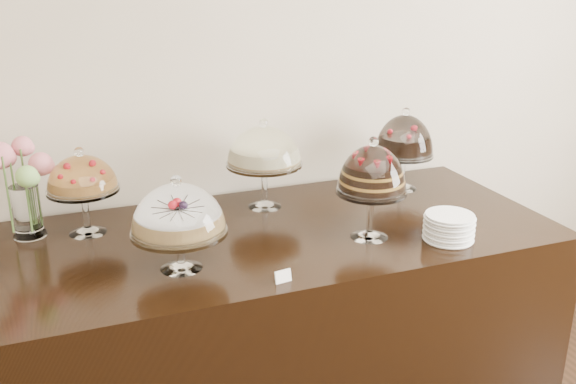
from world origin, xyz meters
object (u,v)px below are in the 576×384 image
object	(u,v)px
cake_stand_sugar_sponge	(178,213)
cake_stand_choco_layer	(372,174)
plate_stack	(449,227)
cake_stand_fruit_tart	(82,178)
cake_stand_cheesecake	(264,150)
flower_vase	(17,180)
cake_stand_dark_choco	(404,139)
display_counter	(284,326)

from	to	relation	value
cake_stand_sugar_sponge	cake_stand_choco_layer	distance (m)	0.76
plate_stack	cake_stand_fruit_tart	bearing A→B (deg)	156.30
cake_stand_cheesecake	cake_stand_sugar_sponge	bearing A→B (deg)	-135.21
cake_stand_cheesecake	flower_vase	size ratio (longest dim) A/B	1.01
cake_stand_sugar_sponge	cake_stand_dark_choco	size ratio (longest dim) A/B	0.89
plate_stack	cake_stand_sugar_sponge	bearing A→B (deg)	172.86
cake_stand_cheesecake	flower_vase	distance (m)	1.00
display_counter	flower_vase	size ratio (longest dim) A/B	5.56
cake_stand_sugar_sponge	cake_stand_cheesecake	xyz separation A→B (m)	(0.48, 0.47, 0.05)
cake_stand_sugar_sponge	cake_stand_choco_layer	world-z (taller)	cake_stand_choco_layer
cake_stand_choco_layer	cake_stand_dark_choco	xyz separation A→B (m)	(0.42, 0.46, -0.02)
cake_stand_dark_choco	display_counter	bearing A→B (deg)	-158.82
cake_stand_dark_choco	cake_stand_choco_layer	bearing A→B (deg)	-132.03
display_counter	cake_stand_cheesecake	size ratio (longest dim) A/B	5.49
cake_stand_sugar_sponge	cake_stand_dark_choco	xyz separation A→B (m)	(1.17, 0.47, 0.03)
cake_stand_cheesecake	plate_stack	bearing A→B (deg)	-47.34
cake_stand_dark_choco	flower_vase	bearing A→B (deg)	179.20
display_counter	cake_stand_fruit_tart	xyz separation A→B (m)	(-0.75, 0.25, 0.68)
display_counter	cake_stand_cheesecake	world-z (taller)	cake_stand_cheesecake
cake_stand_dark_choco	flower_vase	distance (m)	1.69
plate_stack	display_counter	bearing A→B (deg)	150.31
cake_stand_choco_layer	cake_stand_fruit_tart	size ratio (longest dim) A/B	1.15
cake_stand_cheesecake	display_counter	bearing A→B (deg)	-92.86
cake_stand_cheesecake	cake_stand_choco_layer	bearing A→B (deg)	-59.18
cake_stand_choco_layer	cake_stand_fruit_tart	bearing A→B (deg)	156.96
cake_stand_dark_choco	plate_stack	distance (m)	0.64
cake_stand_fruit_tart	flower_vase	xyz separation A→B (m)	(-0.23, 0.05, 0.01)
cake_stand_fruit_tart	plate_stack	xyz separation A→B (m)	(1.32, -0.58, -0.18)
flower_vase	plate_stack	distance (m)	1.68
cake_stand_cheesecake	cake_stand_fruit_tart	distance (m)	0.76
cake_stand_fruit_tart	plate_stack	size ratio (longest dim) A/B	1.85
cake_stand_choco_layer	cake_stand_fruit_tart	xyz separation A→B (m)	(-1.04, 0.44, -0.03)
cake_stand_cheesecake	cake_stand_fruit_tart	world-z (taller)	cake_stand_cheesecake
cake_stand_sugar_sponge	plate_stack	distance (m)	1.05
cake_stand_cheesecake	plate_stack	distance (m)	0.84
cake_stand_choco_layer	flower_vase	distance (m)	1.36
cake_stand_dark_choco	plate_stack	world-z (taller)	cake_stand_dark_choco
cake_stand_choco_layer	cake_stand_cheesecake	distance (m)	0.54
cake_stand_cheesecake	cake_stand_fruit_tart	bearing A→B (deg)	-178.20
cake_stand_choco_layer	plate_stack	distance (m)	0.37
cake_stand_cheesecake	cake_stand_fruit_tart	xyz separation A→B (m)	(-0.76, -0.02, -0.03)
display_counter	cake_stand_choco_layer	world-z (taller)	cake_stand_choco_layer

